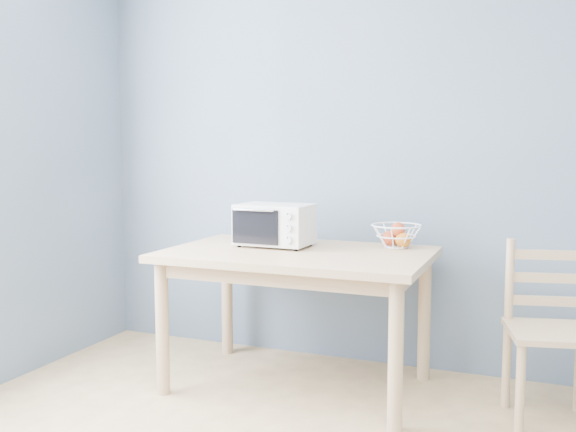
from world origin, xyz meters
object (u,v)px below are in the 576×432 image
at_px(dining_table, 298,269).
at_px(toaster_oven, 272,224).
at_px(dining_chair, 551,334).
at_px(fruit_basket, 397,235).

bearing_deg(dining_table, toaster_oven, 153.58).
height_order(toaster_oven, dining_chair, toaster_oven).
height_order(fruit_basket, dining_chair, fruit_basket).
height_order(toaster_oven, fruit_basket, toaster_oven).
relative_size(dining_table, toaster_oven, 3.40).
bearing_deg(fruit_basket, toaster_oven, -162.27).
xyz_separation_m(dining_table, toaster_oven, (-0.19, 0.09, 0.23)).
bearing_deg(fruit_basket, dining_chair, -19.00).
xyz_separation_m(toaster_oven, dining_chair, (1.46, -0.06, -0.45)).
height_order(dining_table, fruit_basket, fruit_basket).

